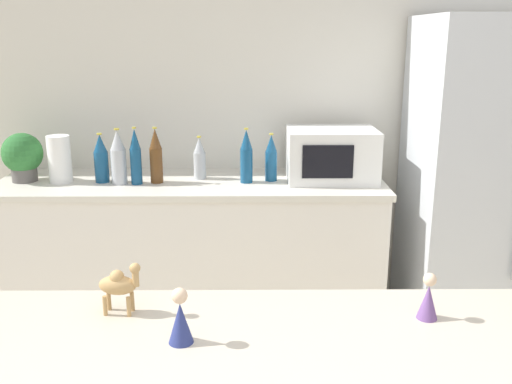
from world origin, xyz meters
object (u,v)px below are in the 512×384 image
at_px(back_bottle_5, 156,156).
at_px(wise_man_figurine_crimson, 428,299).
at_px(paper_towel_roll, 60,159).
at_px(microwave, 331,155).
at_px(back_bottle_6, 271,158).
at_px(back_bottle_2, 101,159).
at_px(camel_figurine, 119,284).
at_px(potted_plant, 23,155).
at_px(refrigerator, 501,184).
at_px(back_bottle_1, 200,159).
at_px(wise_man_figurine_blue, 180,319).
at_px(back_bottle_3, 136,157).
at_px(back_bottle_0, 246,157).
at_px(back_bottle_4, 118,158).

distance_m(back_bottle_5, wise_man_figurine_crimson, 2.01).
xyz_separation_m(paper_towel_roll, microwave, (1.47, 0.05, 0.01)).
height_order(microwave, back_bottle_6, microwave).
relative_size(back_bottle_2, back_bottle_6, 1.02).
distance_m(microwave, back_bottle_2, 1.25).
bearing_deg(wise_man_figurine_crimson, back_bottle_2, 124.09).
xyz_separation_m(paper_towel_roll, back_bottle_2, (0.22, 0.00, 0.00)).
bearing_deg(camel_figurine, paper_towel_roll, 112.18).
relative_size(potted_plant, wise_man_figurine_crimson, 2.34).
distance_m(microwave, back_bottle_6, 0.33).
bearing_deg(refrigerator, back_bottle_6, 177.10).
relative_size(paper_towel_roll, back_bottle_6, 0.97).
height_order(refrigerator, back_bottle_6, refrigerator).
height_order(back_bottle_1, camel_figurine, camel_figurine).
height_order(microwave, wise_man_figurine_blue, microwave).
xyz_separation_m(potted_plant, camel_figurine, (0.93, -1.79, 0.07)).
distance_m(paper_towel_roll, back_bottle_3, 0.42).
bearing_deg(back_bottle_5, back_bottle_2, 177.33).
bearing_deg(paper_towel_roll, back_bottle_3, -5.91).
height_order(back_bottle_0, back_bottle_4, back_bottle_4).
distance_m(back_bottle_0, back_bottle_5, 0.48).
relative_size(back_bottle_2, wise_man_figurine_blue, 2.12).
bearing_deg(wise_man_figurine_crimson, refrigerator, 62.04).
bearing_deg(back_bottle_6, back_bottle_0, -164.76).
xyz_separation_m(wise_man_figurine_blue, wise_man_figurine_crimson, (0.56, 0.10, -0.01)).
bearing_deg(refrigerator, potted_plant, 178.62).
relative_size(back_bottle_6, camel_figurine, 2.03).
bearing_deg(back_bottle_4, wise_man_figurine_crimson, -57.63).
distance_m(refrigerator, back_bottle_3, 1.96).
distance_m(potted_plant, back_bottle_6, 1.34).
relative_size(back_bottle_0, back_bottle_2, 1.11).
bearing_deg(back_bottle_3, potted_plant, 173.87).
relative_size(back_bottle_0, back_bottle_4, 0.99).
xyz_separation_m(refrigerator, potted_plant, (-2.58, 0.06, 0.15)).
height_order(microwave, back_bottle_5, back_bottle_5).
bearing_deg(back_bottle_1, back_bottle_0, -18.15).
bearing_deg(refrigerator, paper_towel_roll, 179.07).
bearing_deg(paper_towel_roll, back_bottle_2, 0.54).
xyz_separation_m(refrigerator, back_bottle_5, (-1.86, 0.03, 0.15)).
xyz_separation_m(back_bottle_4, camel_figurine, (0.40, -1.73, 0.07)).
distance_m(back_bottle_1, back_bottle_3, 0.35).
xyz_separation_m(back_bottle_1, back_bottle_3, (-0.33, -0.12, 0.03)).
relative_size(refrigerator, back_bottle_3, 5.70).
xyz_separation_m(potted_plant, paper_towel_roll, (0.21, -0.02, -0.02)).
bearing_deg(microwave, back_bottle_6, -176.07).
relative_size(back_bottle_4, camel_figurine, 2.32).
bearing_deg(back_bottle_4, camel_figurine, -77.11).
distance_m(refrigerator, wise_man_figurine_crimson, 2.00).
distance_m(microwave, back_bottle_3, 1.05).
height_order(back_bottle_0, wise_man_figurine_blue, back_bottle_0).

